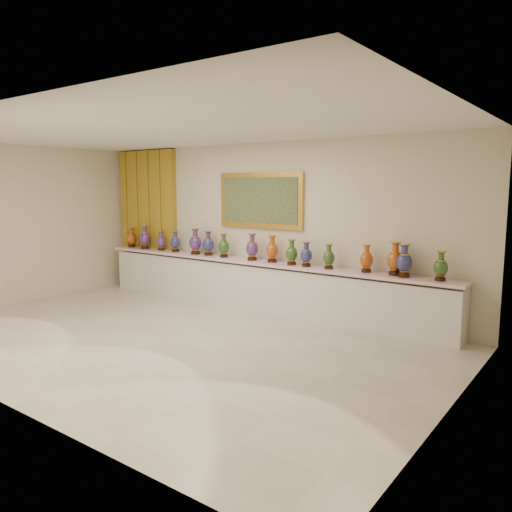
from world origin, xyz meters
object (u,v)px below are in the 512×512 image
at_px(counter, 257,286).
at_px(vase_1, 145,238).
at_px(vase_0, 131,238).
at_px(vase_2, 161,242).

xyz_separation_m(counter, vase_1, (-2.91, -0.06, 0.69)).
height_order(counter, vase_0, vase_0).
bearing_deg(vase_1, vase_0, 174.78).
xyz_separation_m(counter, vase_2, (-2.44, -0.03, 0.65)).
bearing_deg(vase_0, counter, 0.22).
bearing_deg(counter, vase_1, -178.87).
distance_m(vase_1, vase_2, 0.47).
height_order(vase_0, vase_1, vase_1).
bearing_deg(vase_2, vase_1, -176.10).
bearing_deg(vase_1, vase_2, 3.90).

